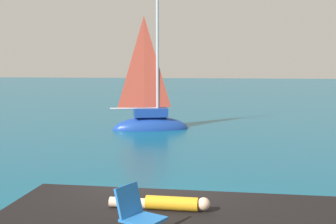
# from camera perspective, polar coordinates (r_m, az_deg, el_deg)

# --- Properties ---
(ground_plane) EXTENTS (160.00, 160.00, 0.00)m
(ground_plane) POSITION_cam_1_polar(r_m,az_deg,el_deg) (10.20, -1.58, -13.38)
(ground_plane) COLOR #0F5675
(sailboat_near) EXTENTS (4.01, 2.24, 7.25)m
(sailboat_near) POSITION_cam_1_polar(r_m,az_deg,el_deg) (23.01, -2.23, -1.22)
(sailboat_near) COLOR #193D99
(sailboat_near) RESTS_ON ground
(person_sunbather) EXTENTS (1.76, 0.29, 0.25)m
(person_sunbather) POSITION_cam_1_polar(r_m,az_deg,el_deg) (8.02, -0.48, -11.30)
(person_sunbather) COLOR gold
(person_sunbather) RESTS_ON shore_ledge
(beach_chair) EXTENTS (0.75, 0.70, 0.80)m
(beach_chair) POSITION_cam_1_polar(r_m,az_deg,el_deg) (6.61, -3.92, -12.26)
(beach_chair) COLOR blue
(beach_chair) RESTS_ON shore_ledge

